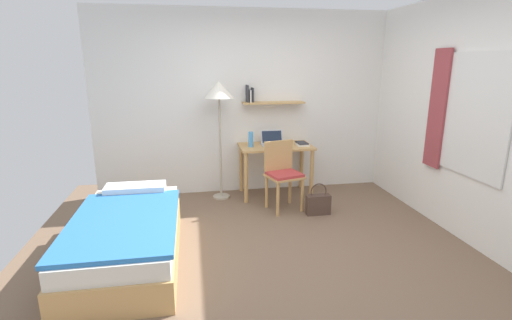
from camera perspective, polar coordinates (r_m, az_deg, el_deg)
ground_plane at (r=3.94m, az=3.86°, el=-13.82°), size 5.28×5.28×0.00m
wall_back at (r=5.48m, az=-0.92°, el=8.60°), size 4.40×0.27×2.60m
wall_right at (r=4.46m, az=30.38°, el=5.26°), size 0.10×4.40×2.60m
bed at (r=3.90m, az=-18.92°, el=-11.05°), size 0.96×1.84×0.54m
desk at (r=5.35m, az=2.99°, el=0.81°), size 1.02×0.59×0.74m
desk_chair at (r=4.88m, az=4.04°, el=-1.77°), size 0.51×0.48×0.89m
standing_lamp at (r=5.12m, az=-5.64°, el=9.68°), size 0.41×0.41×1.63m
laptop at (r=5.36m, az=2.49°, el=2.91°), size 0.32×0.22×0.21m
water_bottle at (r=5.20m, az=-0.78°, el=3.15°), size 0.07×0.07×0.21m
book_stack at (r=5.36m, az=7.02°, el=2.46°), size 0.17×0.22×0.04m
handbag at (r=4.85m, az=9.41°, el=-6.56°), size 0.31×0.12×0.41m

